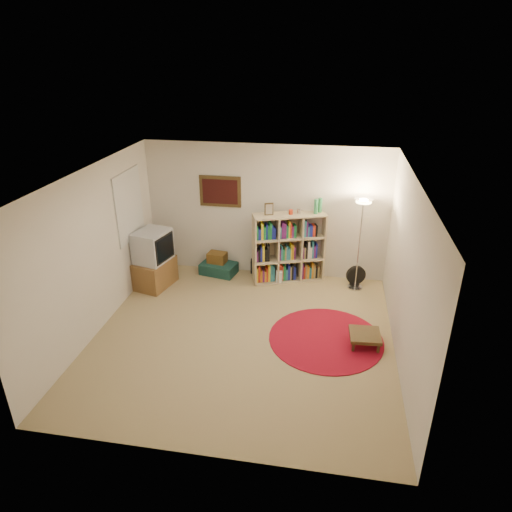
{
  "coord_description": "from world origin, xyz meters",
  "views": [
    {
      "loc": [
        1.17,
        -5.69,
        4.05
      ],
      "look_at": [
        0.1,
        0.6,
        1.1
      ],
      "focal_mm": 32.0,
      "sensor_mm": 36.0,
      "label": 1
    }
  ],
  "objects_px": {
    "floor_lamp": "(362,215)",
    "floor_fan": "(356,276)",
    "tv_stand": "(154,260)",
    "suitcase": "(219,268)",
    "side_table": "(365,335)",
    "bookshelf": "(287,249)"
  },
  "relations": [
    {
      "from": "floor_fan",
      "to": "side_table",
      "type": "distance_m",
      "value": 1.85
    },
    {
      "from": "bookshelf",
      "to": "side_table",
      "type": "bearing_deg",
      "value": -73.4
    },
    {
      "from": "tv_stand",
      "to": "bookshelf",
      "type": "bearing_deg",
      "value": 28.98
    },
    {
      "from": "bookshelf",
      "to": "floor_fan",
      "type": "distance_m",
      "value": 1.35
    },
    {
      "from": "bookshelf",
      "to": "side_table",
      "type": "height_order",
      "value": "bookshelf"
    },
    {
      "from": "floor_lamp",
      "to": "side_table",
      "type": "relative_size",
      "value": 3.61
    },
    {
      "from": "tv_stand",
      "to": "suitcase",
      "type": "bearing_deg",
      "value": 47.01
    },
    {
      "from": "tv_stand",
      "to": "suitcase",
      "type": "distance_m",
      "value": 1.29
    },
    {
      "from": "floor_fan",
      "to": "side_table",
      "type": "xyz_separation_m",
      "value": [
        0.09,
        -1.84,
        -0.03
      ]
    },
    {
      "from": "side_table",
      "to": "suitcase",
      "type": "bearing_deg",
      "value": 144.39
    },
    {
      "from": "tv_stand",
      "to": "floor_lamp",
      "type": "bearing_deg",
      "value": 21.79
    },
    {
      "from": "floor_lamp",
      "to": "floor_fan",
      "type": "relative_size",
      "value": 4.19
    },
    {
      "from": "tv_stand",
      "to": "side_table",
      "type": "xyz_separation_m",
      "value": [
        3.72,
        -1.26,
        -0.35
      ]
    },
    {
      "from": "bookshelf",
      "to": "tv_stand",
      "type": "height_order",
      "value": "bookshelf"
    },
    {
      "from": "bookshelf",
      "to": "floor_lamp",
      "type": "xyz_separation_m",
      "value": [
        1.28,
        -0.13,
        0.78
      ]
    },
    {
      "from": "floor_fan",
      "to": "side_table",
      "type": "height_order",
      "value": "floor_fan"
    },
    {
      "from": "bookshelf",
      "to": "tv_stand",
      "type": "xyz_separation_m",
      "value": [
        -2.36,
        -0.65,
        -0.12
      ]
    },
    {
      "from": "bookshelf",
      "to": "side_table",
      "type": "relative_size",
      "value": 3.33
    },
    {
      "from": "bookshelf",
      "to": "floor_lamp",
      "type": "height_order",
      "value": "floor_lamp"
    },
    {
      "from": "suitcase",
      "to": "side_table",
      "type": "xyz_separation_m",
      "value": [
        2.7,
        -1.93,
        0.06
      ]
    },
    {
      "from": "floor_lamp",
      "to": "floor_fan",
      "type": "height_order",
      "value": "floor_lamp"
    },
    {
      "from": "tv_stand",
      "to": "suitcase",
      "type": "relative_size",
      "value": 1.46
    }
  ]
}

